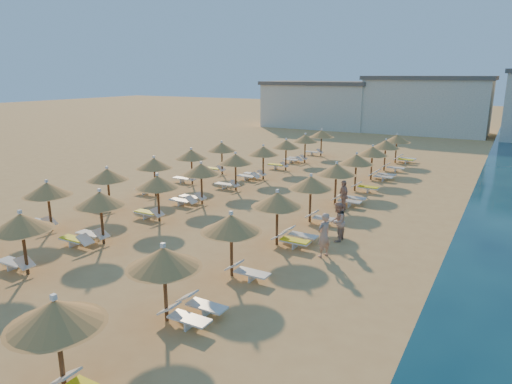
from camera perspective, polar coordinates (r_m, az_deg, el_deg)
The scene contains 9 objects.
ground at distance 21.93m, azimuth -5.44°, elevation -5.54°, with size 220.00×220.00×0.00m, color tan.
hotel_blocks at distance 63.51m, azimuth 22.01°, elevation 10.05°, with size 46.85×9.16×8.10m.
parasol_row_east at distance 23.52m, azimuth 6.87°, elevation 1.07°, with size 2.34×40.21×2.59m.
parasol_row_west at distance 26.89m, azimuth -6.87°, elevation 2.76°, with size 2.34×40.21×2.59m.
parasol_row_inland at distance 27.81m, azimuth -15.22°, elevation 2.75°, with size 2.34×21.28×2.59m.
loungers at distance 25.76m, azimuth -3.01°, elevation -1.63°, with size 13.69×39.32×0.66m.
beachgoer_c at distance 26.11m, azimuth 10.87°, elevation -0.43°, with size 1.03×0.43×1.76m, color tan.
beachgoer_a at distance 19.40m, azimuth 8.47°, elevation -5.33°, with size 0.70×0.46×1.93m, color tan.
beachgoer_b at distance 21.30m, azimuth 10.16°, elevation -3.68°, with size 0.90×0.70×1.86m, color tan.
Camera 1 is at (11.93, -16.81, 7.49)m, focal length 32.00 mm.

